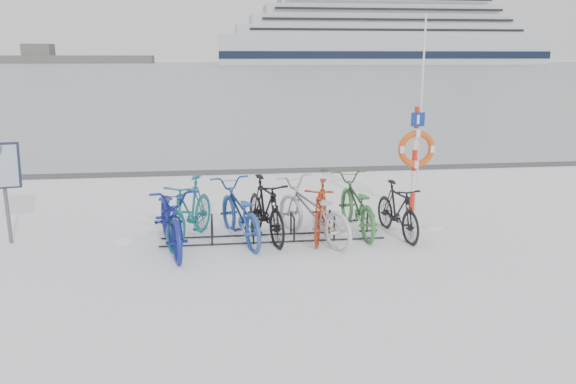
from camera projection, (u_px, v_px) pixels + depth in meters
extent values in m
plane|color=white|center=(273.00, 239.00, 10.12)|extent=(900.00, 900.00, 0.00)
cube|color=#A3AFB8|center=(220.00, 68.00, 159.61)|extent=(400.00, 298.00, 0.02)
cube|color=#3F3F42|center=(253.00, 172.00, 15.80)|extent=(400.00, 0.25, 0.10)
cylinder|color=black|center=(170.00, 235.00, 9.64)|extent=(0.04, 0.04, 0.44)
cylinder|color=black|center=(172.00, 228.00, 10.06)|extent=(0.04, 0.04, 0.44)
cylinder|color=black|center=(170.00, 219.00, 9.80)|extent=(0.04, 0.44, 0.04)
cylinder|color=black|center=(212.00, 234.00, 9.72)|extent=(0.04, 0.04, 0.44)
cylinder|color=black|center=(212.00, 226.00, 10.15)|extent=(0.04, 0.04, 0.44)
cylinder|color=black|center=(212.00, 218.00, 9.88)|extent=(0.04, 0.44, 0.04)
cylinder|color=black|center=(253.00, 232.00, 9.81)|extent=(0.04, 0.04, 0.44)
cylinder|color=black|center=(252.00, 225.00, 10.23)|extent=(0.04, 0.04, 0.44)
cylinder|color=black|center=(252.00, 216.00, 9.97)|extent=(0.04, 0.44, 0.04)
cylinder|color=black|center=(294.00, 230.00, 9.90)|extent=(0.04, 0.04, 0.44)
cylinder|color=black|center=(291.00, 223.00, 10.32)|extent=(0.04, 0.04, 0.44)
cylinder|color=black|center=(293.00, 215.00, 10.06)|extent=(0.04, 0.44, 0.04)
cylinder|color=black|center=(334.00, 229.00, 9.98)|extent=(0.04, 0.04, 0.44)
cylinder|color=black|center=(329.00, 222.00, 10.41)|extent=(0.04, 0.04, 0.44)
cylinder|color=black|center=(332.00, 214.00, 10.14)|extent=(0.04, 0.44, 0.04)
cylinder|color=black|center=(374.00, 227.00, 10.07)|extent=(0.04, 0.04, 0.44)
cylinder|color=black|center=(367.00, 221.00, 10.49)|extent=(0.04, 0.04, 0.44)
cylinder|color=black|center=(371.00, 212.00, 10.23)|extent=(0.04, 0.44, 0.04)
cylinder|color=black|center=(274.00, 242.00, 9.90)|extent=(4.00, 0.03, 0.03)
cylinder|color=black|center=(272.00, 234.00, 10.32)|extent=(4.00, 0.03, 0.03)
cylinder|color=#595B5E|center=(6.00, 195.00, 9.71)|extent=(0.07, 0.07, 1.73)
cube|color=black|center=(1.00, 166.00, 9.56)|extent=(0.63, 0.33, 0.78)
cube|color=#8C99AD|center=(0.00, 166.00, 9.52)|extent=(0.56, 0.26, 0.70)
cylinder|color=red|center=(412.00, 201.00, 11.87)|extent=(0.10, 0.10, 0.44)
cylinder|color=silver|center=(413.00, 181.00, 11.77)|extent=(0.10, 0.10, 0.44)
cylinder|color=red|center=(414.00, 160.00, 11.66)|extent=(0.10, 0.10, 0.44)
cylinder|color=silver|center=(415.00, 139.00, 11.56)|extent=(0.10, 0.10, 0.44)
cylinder|color=red|center=(417.00, 117.00, 11.46)|extent=(0.10, 0.10, 0.44)
torus|color=#CD4A13|center=(416.00, 149.00, 11.52)|extent=(0.78, 0.13, 0.78)
cube|color=navy|center=(418.00, 119.00, 11.39)|extent=(0.28, 0.03, 0.28)
cylinder|color=silver|center=(421.00, 116.00, 11.51)|extent=(0.04, 0.04, 4.03)
cube|color=silver|center=(382.00, 50.00, 218.29)|extent=(126.28, 23.45, 10.82)
cube|color=black|center=(390.00, 55.00, 207.36)|extent=(126.28, 0.30, 2.71)
cube|color=black|center=(373.00, 55.00, 230.07)|extent=(126.28, 0.30, 2.71)
cube|color=silver|center=(382.00, 31.00, 216.59)|extent=(112.75, 21.65, 3.61)
cube|color=silver|center=(383.00, 11.00, 214.89)|extent=(91.10, 18.94, 3.61)
cube|color=black|center=(391.00, 19.00, 205.13)|extent=(99.22, 0.20, 10.82)
cube|color=#525252|center=(15.00, 52.00, 248.99)|extent=(20.00, 10.00, 6.00)
imported|color=navy|center=(171.00, 215.00, 9.52)|extent=(1.24, 2.36, 1.18)
imported|color=#15646E|center=(190.00, 209.00, 9.93)|extent=(1.20, 2.01, 1.17)
imported|color=#22469B|center=(239.00, 210.00, 9.96)|extent=(1.27, 2.21, 1.10)
imported|color=black|center=(266.00, 207.00, 10.07)|extent=(0.99, 1.99, 1.15)
imported|color=silver|center=(312.00, 210.00, 9.95)|extent=(1.64, 2.26, 1.13)
imported|color=#982B10|center=(321.00, 209.00, 10.12)|extent=(0.97, 1.84, 1.06)
imported|color=#336C32|center=(356.00, 203.00, 10.49)|extent=(0.83, 2.12, 1.09)
imported|color=black|center=(398.00, 208.00, 10.23)|extent=(0.72, 1.75, 1.02)
ellipsoid|color=white|center=(312.00, 227.00, 10.83)|extent=(0.34, 0.34, 0.12)
ellipsoid|color=white|center=(433.00, 228.00, 10.79)|extent=(0.37, 0.37, 0.13)
ellipsoid|color=white|center=(241.00, 231.00, 10.61)|extent=(0.49, 0.49, 0.17)
ellipsoid|color=white|center=(347.00, 231.00, 10.56)|extent=(0.48, 0.48, 0.17)
ellipsoid|color=white|center=(126.00, 241.00, 10.04)|extent=(0.43, 0.43, 0.15)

